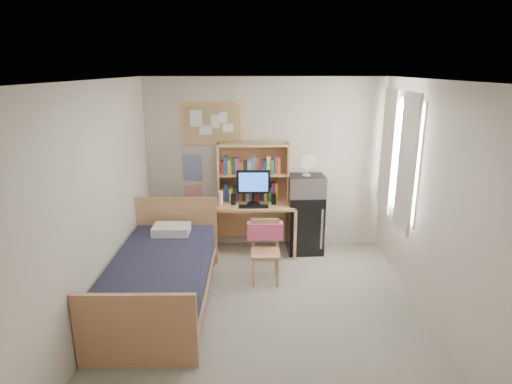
{
  "coord_description": "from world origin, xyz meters",
  "views": [
    {
      "loc": [
        -0.09,
        -4.3,
        2.71
      ],
      "look_at": [
        -0.12,
        1.2,
        1.12
      ],
      "focal_mm": 30.0,
      "sensor_mm": 36.0,
      "label": 1
    }
  ],
  "objects_px": {
    "bed": "(161,281)",
    "microwave": "(306,186)",
    "desk_fan": "(307,166)",
    "mini_fridge": "(305,223)",
    "monitor": "(253,187)",
    "desk_chair": "(265,253)",
    "desk": "(253,227)",
    "speaker_right": "(274,199)",
    "speaker_left": "(233,199)",
    "bulletin_board": "(212,124)"
  },
  "relations": [
    {
      "from": "monitor",
      "to": "speaker_right",
      "type": "xyz_separation_m",
      "value": [
        0.3,
        0.01,
        -0.18
      ]
    },
    {
      "from": "bed",
      "to": "desk",
      "type": "bearing_deg",
      "value": 54.63
    },
    {
      "from": "bed",
      "to": "speaker_right",
      "type": "bearing_deg",
      "value": 46.74
    },
    {
      "from": "microwave",
      "to": "desk_fan",
      "type": "bearing_deg",
      "value": 0.0
    },
    {
      "from": "mini_fridge",
      "to": "bulletin_board",
      "type": "bearing_deg",
      "value": 165.95
    },
    {
      "from": "bulletin_board",
      "to": "speaker_right",
      "type": "height_order",
      "value": "bulletin_board"
    },
    {
      "from": "desk_chair",
      "to": "monitor",
      "type": "relative_size",
      "value": 1.58
    },
    {
      "from": "desk_chair",
      "to": "speaker_left",
      "type": "relative_size",
      "value": 5.23
    },
    {
      "from": "bed",
      "to": "microwave",
      "type": "xyz_separation_m",
      "value": [
        1.85,
        1.57,
        0.74
      ]
    },
    {
      "from": "bulletin_board",
      "to": "desk_fan",
      "type": "bearing_deg",
      "value": -11.49
    },
    {
      "from": "mini_fridge",
      "to": "desk_chair",
      "type": "bearing_deg",
      "value": -124.58
    },
    {
      "from": "bulletin_board",
      "to": "bed",
      "type": "bearing_deg",
      "value": -103.66
    },
    {
      "from": "desk_chair",
      "to": "speaker_left",
      "type": "height_order",
      "value": "speaker_left"
    },
    {
      "from": "speaker_left",
      "to": "mini_fridge",
      "type": "bearing_deg",
      "value": 4.8
    },
    {
      "from": "desk_fan",
      "to": "speaker_right",
      "type": "bearing_deg",
      "value": -173.52
    },
    {
      "from": "monitor",
      "to": "speaker_left",
      "type": "bearing_deg",
      "value": -180.0
    },
    {
      "from": "bulletin_board",
      "to": "desk",
      "type": "distance_m",
      "value": 1.68
    },
    {
      "from": "desk",
      "to": "desk_chair",
      "type": "xyz_separation_m",
      "value": [
        0.17,
        -0.96,
        0.02
      ]
    },
    {
      "from": "bulletin_board",
      "to": "microwave",
      "type": "bearing_deg",
      "value": -11.49
    },
    {
      "from": "bed",
      "to": "microwave",
      "type": "distance_m",
      "value": 2.54
    },
    {
      "from": "speaker_right",
      "to": "desk_fan",
      "type": "xyz_separation_m",
      "value": [
        0.48,
        0.08,
        0.49
      ]
    },
    {
      "from": "desk",
      "to": "speaker_right",
      "type": "distance_m",
      "value": 0.56
    },
    {
      "from": "desk_chair",
      "to": "speaker_right",
      "type": "bearing_deg",
      "value": 80.52
    },
    {
      "from": "bulletin_board",
      "to": "speaker_left",
      "type": "xyz_separation_m",
      "value": [
        0.32,
        -0.38,
        -1.06
      ]
    },
    {
      "from": "desk_fan",
      "to": "mini_fridge",
      "type": "bearing_deg",
      "value": 90.0
    },
    {
      "from": "mini_fridge",
      "to": "microwave",
      "type": "xyz_separation_m",
      "value": [
        0.0,
        -0.02,
        0.6
      ]
    },
    {
      "from": "microwave",
      "to": "monitor",
      "type": "bearing_deg",
      "value": -176.69
    },
    {
      "from": "desk_chair",
      "to": "microwave",
      "type": "relative_size",
      "value": 1.54
    },
    {
      "from": "desk",
      "to": "bed",
      "type": "bearing_deg",
      "value": -126.19
    },
    {
      "from": "desk",
      "to": "monitor",
      "type": "relative_size",
      "value": 2.41
    },
    {
      "from": "monitor",
      "to": "desk_fan",
      "type": "distance_m",
      "value": 0.84
    },
    {
      "from": "bulletin_board",
      "to": "desk_chair",
      "type": "height_order",
      "value": "bulletin_board"
    },
    {
      "from": "desk",
      "to": "speaker_right",
      "type": "bearing_deg",
      "value": -11.31
    },
    {
      "from": "microwave",
      "to": "mini_fridge",
      "type": "bearing_deg",
      "value": 90.0
    },
    {
      "from": "desk",
      "to": "desk_chair",
      "type": "height_order",
      "value": "desk_chair"
    },
    {
      "from": "speaker_left",
      "to": "desk_fan",
      "type": "xyz_separation_m",
      "value": [
        1.08,
        0.1,
        0.49
      ]
    },
    {
      "from": "desk_chair",
      "to": "speaker_right",
      "type": "relative_size",
      "value": 5.34
    },
    {
      "from": "desk",
      "to": "microwave",
      "type": "relative_size",
      "value": 2.34
    },
    {
      "from": "speaker_left",
      "to": "microwave",
      "type": "xyz_separation_m",
      "value": [
        1.08,
        0.1,
        0.18
      ]
    },
    {
      "from": "desk",
      "to": "bulletin_board",
      "type": "bearing_deg",
      "value": 151.43
    },
    {
      "from": "bed",
      "to": "bulletin_board",
      "type": "bearing_deg",
      "value": 75.68
    },
    {
      "from": "bed",
      "to": "desk_fan",
      "type": "xyz_separation_m",
      "value": [
        1.85,
        1.57,
        1.04
      ]
    },
    {
      "from": "bed",
      "to": "speaker_left",
      "type": "bearing_deg",
      "value": 61.77
    },
    {
      "from": "microwave",
      "to": "speaker_right",
      "type": "bearing_deg",
      "value": -173.52
    },
    {
      "from": "monitor",
      "to": "desk",
      "type": "bearing_deg",
      "value": 90.0
    },
    {
      "from": "mini_fridge",
      "to": "desk_fan",
      "type": "xyz_separation_m",
      "value": [
        0.0,
        -0.02,
        0.9
      ]
    },
    {
      "from": "monitor",
      "to": "desk_chair",
      "type": "bearing_deg",
      "value": -81.14
    },
    {
      "from": "desk",
      "to": "monitor",
      "type": "distance_m",
      "value": 0.65
    },
    {
      "from": "desk_fan",
      "to": "monitor",
      "type": "bearing_deg",
      "value": -176.69
    },
    {
      "from": "mini_fridge",
      "to": "monitor",
      "type": "height_order",
      "value": "monitor"
    }
  ]
}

